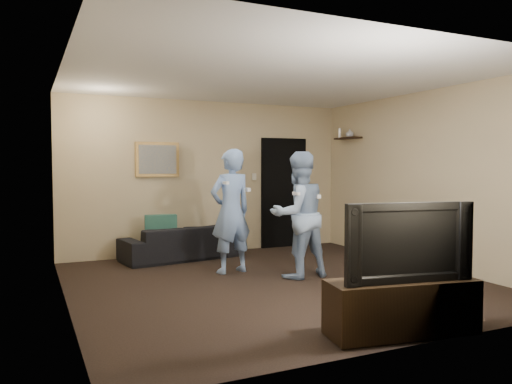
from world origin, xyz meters
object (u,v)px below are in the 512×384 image
sofa (180,243)px  wii_player_right (298,215)px  wii_player_left (231,211)px  tv_console (402,307)px  television (403,241)px

sofa → wii_player_right: wii_player_right is taller
sofa → wii_player_right: bearing=110.5°
sofa → wii_player_left: (0.37, -1.27, 0.60)m
tv_console → wii_player_right: size_ratio=0.80×
tv_console → television: bearing=0.0°
tv_console → wii_player_left: wii_player_left is taller
television → wii_player_right: wii_player_right is taller
wii_player_left → tv_console: bearing=-82.5°
sofa → television: 4.41m
tv_console → television: 0.59m
wii_player_left → wii_player_right: size_ratio=1.03×
sofa → wii_player_left: size_ratio=1.06×
wii_player_left → sofa: bearing=106.3°
tv_console → wii_player_left: 3.12m
sofa → tv_console: 4.37m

